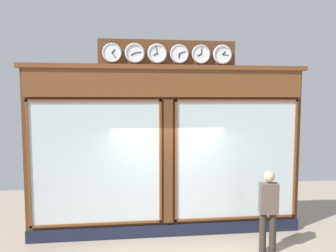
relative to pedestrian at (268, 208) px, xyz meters
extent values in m
cube|color=#5B3319|center=(1.96, -1.11, 0.97)|extent=(6.26, 0.30, 3.79)
cube|color=#191E33|center=(1.96, -0.94, -0.79)|extent=(6.26, 0.08, 0.28)
cube|color=brown|center=(1.96, -0.92, 2.56)|extent=(6.13, 0.08, 0.61)
cube|color=brown|center=(1.96, -0.94, 2.91)|extent=(6.38, 0.20, 0.10)
cube|color=silver|center=(0.37, -0.94, 0.81)|extent=(2.78, 0.02, 2.69)
cube|color=brown|center=(0.37, -0.92, 2.18)|extent=(2.88, 0.04, 0.05)
cube|color=brown|center=(0.37, -0.92, -0.56)|extent=(2.88, 0.04, 0.05)
cube|color=brown|center=(-1.05, -0.92, 0.81)|extent=(0.05, 0.04, 2.79)
cube|color=brown|center=(1.78, -0.92, 0.81)|extent=(0.05, 0.04, 2.79)
cube|color=silver|center=(3.54, -0.94, 0.81)|extent=(2.78, 0.02, 2.69)
cube|color=brown|center=(3.54, -0.92, 2.18)|extent=(2.88, 0.04, 0.05)
cube|color=brown|center=(3.54, -0.92, -0.56)|extent=(2.88, 0.04, 0.05)
cube|color=brown|center=(4.96, -0.92, 0.81)|extent=(0.05, 0.04, 2.79)
cube|color=brown|center=(2.13, -0.92, 0.81)|extent=(0.05, 0.04, 2.79)
cube|color=#5B3319|center=(1.96, -0.93, 0.81)|extent=(0.20, 0.10, 2.79)
cube|color=#5B3319|center=(1.96, -0.98, 3.20)|extent=(3.03, 0.06, 0.61)
cylinder|color=white|center=(0.75, -0.90, 3.20)|extent=(0.34, 0.02, 0.34)
torus|color=silver|center=(0.75, -0.89, 3.20)|extent=(0.43, 0.06, 0.43)
cube|color=black|center=(0.72, -0.88, 3.23)|extent=(0.08, 0.01, 0.08)
cube|color=black|center=(0.68, -0.88, 3.19)|extent=(0.15, 0.01, 0.03)
sphere|color=black|center=(0.75, -0.88, 3.20)|extent=(0.02, 0.02, 0.02)
cylinder|color=white|center=(1.23, -0.90, 3.20)|extent=(0.34, 0.02, 0.34)
torus|color=silver|center=(1.23, -0.89, 3.20)|extent=(0.41, 0.04, 0.41)
cube|color=black|center=(1.27, -0.88, 3.18)|extent=(0.09, 0.01, 0.06)
cube|color=black|center=(1.22, -0.88, 3.27)|extent=(0.03, 0.01, 0.15)
sphere|color=black|center=(1.23, -0.88, 3.20)|extent=(0.02, 0.02, 0.02)
cylinder|color=white|center=(1.71, -0.90, 3.20)|extent=(0.34, 0.02, 0.34)
torus|color=silver|center=(1.71, -0.89, 3.20)|extent=(0.41, 0.04, 0.41)
cube|color=black|center=(1.72, -0.88, 3.15)|extent=(0.03, 0.01, 0.09)
cube|color=black|center=(1.65, -0.88, 3.23)|extent=(0.14, 0.01, 0.07)
sphere|color=black|center=(1.71, -0.88, 3.20)|extent=(0.02, 0.02, 0.02)
cylinder|color=white|center=(2.20, -0.90, 3.20)|extent=(0.34, 0.02, 0.34)
torus|color=silver|center=(2.20, -0.89, 3.20)|extent=(0.43, 0.05, 0.43)
cube|color=black|center=(2.24, -0.88, 3.18)|extent=(0.09, 0.01, 0.06)
cube|color=black|center=(2.21, -0.88, 3.27)|extent=(0.04, 0.01, 0.14)
sphere|color=black|center=(2.20, -0.88, 3.20)|extent=(0.02, 0.02, 0.02)
cylinder|color=white|center=(2.68, -0.90, 3.20)|extent=(0.34, 0.02, 0.34)
torus|color=silver|center=(2.68, -0.89, 3.20)|extent=(0.43, 0.06, 0.43)
cube|color=black|center=(2.72, -0.88, 3.17)|extent=(0.09, 0.01, 0.06)
cube|color=black|center=(2.61, -0.88, 3.21)|extent=(0.15, 0.01, 0.03)
sphere|color=black|center=(2.68, -0.88, 3.20)|extent=(0.02, 0.02, 0.02)
cylinder|color=white|center=(3.16, -0.90, 3.20)|extent=(0.34, 0.02, 0.34)
torus|color=silver|center=(3.16, -0.89, 3.20)|extent=(0.41, 0.04, 0.41)
cube|color=black|center=(3.13, -0.88, 3.23)|extent=(0.08, 0.01, 0.08)
cube|color=black|center=(3.12, -0.88, 3.14)|extent=(0.09, 0.01, 0.13)
sphere|color=black|center=(3.16, -0.88, 3.20)|extent=(0.02, 0.02, 0.02)
cylinder|color=#312A24|center=(0.10, -0.02, -0.52)|extent=(0.14, 0.14, 0.82)
cylinder|color=#312A24|center=(-0.10, 0.02, -0.52)|extent=(0.14, 0.14, 0.82)
cube|color=brown|center=(0.00, 0.00, 0.20)|extent=(0.39, 0.28, 0.62)
sphere|color=tan|center=(0.00, 0.00, 0.65)|extent=(0.22, 0.22, 0.22)
camera|label=1|loc=(2.72, 5.84, 2.18)|focal=32.88mm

